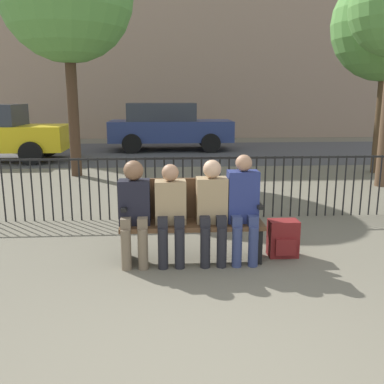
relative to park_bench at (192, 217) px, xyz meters
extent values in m
cube|color=#4C331E|center=(0.00, -0.08, -0.06)|extent=(1.60, 0.45, 0.05)
cube|color=#4C331E|center=(0.00, 0.12, 0.20)|extent=(1.60, 0.05, 0.47)
cube|color=black|center=(-0.74, -0.08, -0.29)|extent=(0.06, 0.38, 0.40)
cube|color=black|center=(0.74, -0.08, -0.29)|extent=(0.06, 0.38, 0.40)
cube|color=black|center=(-0.74, -0.08, 0.16)|extent=(0.06, 0.38, 0.04)
cube|color=black|center=(0.74, -0.08, 0.16)|extent=(0.06, 0.38, 0.04)
cylinder|color=brown|center=(-0.73, -0.30, -0.26)|extent=(0.11, 0.11, 0.45)
cylinder|color=brown|center=(-0.55, -0.30, -0.26)|extent=(0.11, 0.11, 0.45)
cube|color=brown|center=(-0.73, -0.20, 0.01)|extent=(0.11, 0.20, 0.12)
cube|color=brown|center=(-0.55, -0.20, 0.01)|extent=(0.11, 0.20, 0.12)
cube|color=black|center=(-0.64, -0.08, 0.21)|extent=(0.34, 0.22, 0.49)
sphere|color=brown|center=(-0.64, -0.10, 0.56)|extent=(0.22, 0.22, 0.22)
cylinder|color=black|center=(-0.33, -0.30, -0.26)|extent=(0.11, 0.11, 0.45)
cylinder|color=black|center=(-0.15, -0.30, -0.26)|extent=(0.11, 0.11, 0.45)
cube|color=black|center=(-0.33, -0.20, 0.01)|extent=(0.11, 0.20, 0.12)
cube|color=black|center=(-0.15, -0.20, 0.01)|extent=(0.11, 0.20, 0.12)
cube|color=#997F59|center=(-0.24, -0.08, 0.20)|extent=(0.34, 0.22, 0.48)
sphere|color=#A37556|center=(-0.24, -0.10, 0.53)|extent=(0.19, 0.19, 0.19)
cylinder|color=black|center=(0.13, -0.30, -0.26)|extent=(0.11, 0.11, 0.45)
cylinder|color=black|center=(0.31, -0.30, -0.26)|extent=(0.11, 0.11, 0.45)
cube|color=black|center=(0.13, -0.20, 0.01)|extent=(0.11, 0.20, 0.12)
cube|color=black|center=(0.31, -0.20, 0.01)|extent=(0.11, 0.20, 0.12)
cube|color=#997F59|center=(0.22, -0.08, 0.21)|extent=(0.34, 0.22, 0.51)
sphere|color=tan|center=(0.22, -0.10, 0.57)|extent=(0.20, 0.20, 0.20)
cylinder|color=navy|center=(0.48, -0.30, -0.26)|extent=(0.11, 0.11, 0.45)
cylinder|color=navy|center=(0.66, -0.30, -0.26)|extent=(0.11, 0.11, 0.45)
cube|color=navy|center=(0.48, -0.20, 0.01)|extent=(0.11, 0.20, 0.12)
cube|color=navy|center=(0.66, -0.20, 0.01)|extent=(0.11, 0.20, 0.12)
cube|color=navy|center=(0.57, -0.08, 0.25)|extent=(0.34, 0.22, 0.58)
sphere|color=#A37556|center=(0.57, -0.10, 0.63)|extent=(0.18, 0.18, 0.18)
cube|color=maroon|center=(1.07, -0.02, -0.27)|extent=(0.34, 0.22, 0.43)
cube|color=maroon|center=(1.07, -0.14, -0.34)|extent=(0.24, 0.04, 0.20)
cylinder|color=black|center=(-2.68, 1.65, -0.01)|extent=(0.02, 0.02, 0.95)
cylinder|color=black|center=(-2.54, 1.65, -0.01)|extent=(0.02, 0.02, 0.95)
cylinder|color=black|center=(-2.40, 1.65, -0.01)|extent=(0.02, 0.02, 0.95)
cylinder|color=black|center=(-2.26, 1.65, -0.01)|extent=(0.02, 0.02, 0.95)
cylinder|color=black|center=(-2.12, 1.65, -0.01)|extent=(0.02, 0.02, 0.95)
cylinder|color=black|center=(-1.98, 1.65, -0.01)|extent=(0.02, 0.02, 0.95)
cylinder|color=black|center=(-1.84, 1.65, -0.01)|extent=(0.02, 0.02, 0.95)
cylinder|color=black|center=(-1.70, 1.65, -0.01)|extent=(0.02, 0.02, 0.95)
cylinder|color=black|center=(-1.56, 1.65, -0.01)|extent=(0.02, 0.02, 0.95)
cylinder|color=black|center=(-1.42, 1.65, -0.01)|extent=(0.02, 0.02, 0.95)
cylinder|color=black|center=(-1.28, 1.65, -0.01)|extent=(0.02, 0.02, 0.95)
cylinder|color=black|center=(-1.14, 1.65, -0.01)|extent=(0.02, 0.02, 0.95)
cylinder|color=black|center=(-1.00, 1.65, -0.01)|extent=(0.02, 0.02, 0.95)
cylinder|color=black|center=(-0.86, 1.65, -0.01)|extent=(0.02, 0.02, 0.95)
cylinder|color=black|center=(-0.72, 1.65, -0.01)|extent=(0.02, 0.02, 0.95)
cylinder|color=black|center=(-0.58, 1.65, -0.01)|extent=(0.02, 0.02, 0.95)
cylinder|color=black|center=(-0.44, 1.65, -0.01)|extent=(0.02, 0.02, 0.95)
cylinder|color=black|center=(-0.30, 1.65, -0.01)|extent=(0.02, 0.02, 0.95)
cylinder|color=black|center=(-0.16, 1.65, -0.01)|extent=(0.02, 0.02, 0.95)
cylinder|color=black|center=(-0.02, 1.65, -0.01)|extent=(0.02, 0.02, 0.95)
cylinder|color=black|center=(0.12, 1.65, -0.01)|extent=(0.02, 0.02, 0.95)
cylinder|color=black|center=(0.26, 1.65, -0.01)|extent=(0.02, 0.02, 0.95)
cylinder|color=black|center=(0.40, 1.65, -0.01)|extent=(0.02, 0.02, 0.95)
cylinder|color=black|center=(0.54, 1.65, -0.01)|extent=(0.02, 0.02, 0.95)
cylinder|color=black|center=(0.68, 1.65, -0.01)|extent=(0.02, 0.02, 0.95)
cylinder|color=black|center=(0.82, 1.65, -0.01)|extent=(0.02, 0.02, 0.95)
cylinder|color=black|center=(0.96, 1.65, -0.01)|extent=(0.02, 0.02, 0.95)
cylinder|color=black|center=(1.10, 1.65, -0.01)|extent=(0.02, 0.02, 0.95)
cylinder|color=black|center=(1.24, 1.65, -0.01)|extent=(0.02, 0.02, 0.95)
cylinder|color=black|center=(1.38, 1.65, -0.01)|extent=(0.02, 0.02, 0.95)
cylinder|color=black|center=(1.52, 1.65, -0.01)|extent=(0.02, 0.02, 0.95)
cylinder|color=black|center=(1.66, 1.65, -0.01)|extent=(0.02, 0.02, 0.95)
cylinder|color=black|center=(1.80, 1.65, -0.01)|extent=(0.02, 0.02, 0.95)
cylinder|color=black|center=(1.94, 1.65, -0.01)|extent=(0.02, 0.02, 0.95)
cylinder|color=black|center=(2.08, 1.65, -0.01)|extent=(0.02, 0.02, 0.95)
cylinder|color=black|center=(2.22, 1.65, -0.01)|extent=(0.02, 0.02, 0.95)
cylinder|color=black|center=(2.36, 1.65, -0.01)|extent=(0.02, 0.02, 0.95)
cylinder|color=black|center=(2.50, 1.65, -0.01)|extent=(0.02, 0.02, 0.95)
cylinder|color=black|center=(2.64, 1.65, -0.01)|extent=(0.02, 0.02, 0.95)
cylinder|color=black|center=(2.78, 1.65, -0.01)|extent=(0.02, 0.02, 0.95)
cylinder|color=black|center=(2.92, 1.65, -0.01)|extent=(0.02, 0.02, 0.95)
cylinder|color=black|center=(3.06, 1.65, -0.01)|extent=(0.02, 0.02, 0.95)
cube|color=black|center=(0.00, 1.65, 0.44)|extent=(9.00, 0.03, 0.03)
cylinder|color=#4C3823|center=(4.87, 5.38, 0.88)|extent=(0.18, 0.18, 2.74)
cylinder|color=#422D1E|center=(-2.36, 5.46, 1.12)|extent=(0.25, 0.25, 3.21)
cube|color=#3D3D3F|center=(0.00, 9.56, -0.49)|extent=(24.00, 6.00, 0.01)
cube|color=navy|center=(-0.03, 10.29, 0.18)|extent=(4.20, 1.70, 0.70)
cube|color=#2D333D|center=(-0.35, 10.29, 0.83)|extent=(2.31, 1.56, 0.60)
cylinder|color=black|center=(1.27, 9.42, -0.17)|extent=(0.64, 0.20, 0.64)
cylinder|color=black|center=(1.27, 11.16, -0.17)|extent=(0.64, 0.20, 0.64)
cylinder|color=black|center=(-1.33, 9.42, -0.17)|extent=(0.64, 0.20, 0.64)
cylinder|color=black|center=(-1.33, 11.16, -0.17)|extent=(0.64, 0.20, 0.64)
cylinder|color=black|center=(-3.91, 7.15, -0.17)|extent=(0.64, 0.20, 0.64)
cylinder|color=black|center=(-3.91, 8.89, -0.17)|extent=(0.64, 0.20, 0.64)
cube|color=gray|center=(0.00, 17.56, 5.68)|extent=(20.00, 6.00, 12.34)
camera|label=1|loc=(-0.31, -4.68, 1.34)|focal=40.00mm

